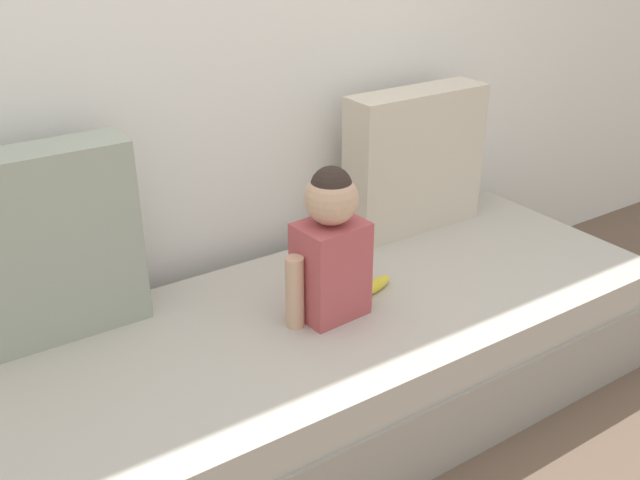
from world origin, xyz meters
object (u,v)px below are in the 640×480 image
Objects in this scene: toddler at (331,245)px; couch at (314,367)px; throw_pillow_right at (414,161)px; banana at (374,286)px; throw_pillow_left at (46,246)px.

couch is at bearing 154.17° from toddler.
banana is (-0.44, -0.33, -0.25)m from throw_pillow_right.
throw_pillow_left reaches higher than throw_pillow_right.
couch is at bearing -153.43° from throw_pillow_right.
couch is 0.90m from throw_pillow_left.
toddler is (0.05, -0.02, 0.44)m from couch.
throw_pillow_right is 0.61m from banana.
couch is 4.39× the size of throw_pillow_right.
throw_pillow_right is at bearing 37.12° from banana.
throw_pillow_right is 1.17× the size of toddler.
banana is at bearing -19.89° from throw_pillow_left.
toddler is 0.29m from banana.
throw_pillow_left reaches higher than couch.
throw_pillow_right reaches higher than banana.
throw_pillow_left is 1.02m from banana.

